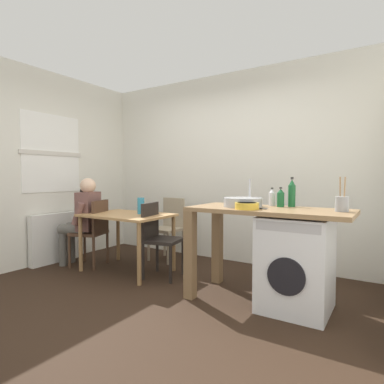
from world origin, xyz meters
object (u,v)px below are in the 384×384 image
(vase, at_px, (141,206))
(mixing_bowl, at_px, (247,206))
(chair_person_seat, at_px, (94,229))
(utensil_crock, at_px, (342,204))
(chair_opposite, at_px, (158,235))
(chair_spare_by_wall, at_px, (169,225))
(washing_machine, at_px, (296,263))
(bottle_tall_green, at_px, (272,198))
(seated_person, at_px, (83,217))
(bottle_clear_small, at_px, (292,193))
(dining_table, at_px, (127,221))
(bottle_squat_brown, at_px, (281,198))

(vase, bearing_deg, mixing_bowl, -12.30)
(chair_person_seat, relative_size, utensil_crock, 3.00)
(chair_opposite, distance_m, chair_spare_by_wall, 0.83)
(washing_machine, bearing_deg, chair_opposite, 177.01)
(bottle_tall_green, bearing_deg, chair_person_seat, -172.93)
(seated_person, bearing_deg, vase, -93.83)
(seated_person, bearing_deg, bottle_tall_green, -101.01)
(mixing_bowl, bearing_deg, vase, 167.70)
(bottle_clear_small, xyz_separation_m, vase, (-1.88, -0.11, -0.21))
(dining_table, xyz_separation_m, bottle_tall_green, (1.83, 0.22, 0.36))
(washing_machine, bearing_deg, seated_person, -178.47)
(vase, bearing_deg, seated_person, -165.02)
(chair_person_seat, bearing_deg, bottle_tall_green, -101.74)
(bottle_squat_brown, bearing_deg, bottle_clear_small, 38.20)
(bottle_squat_brown, xyz_separation_m, mixing_bowl, (-0.19, -0.39, -0.05))
(bottle_clear_small, xyz_separation_m, utensil_crock, (0.48, -0.21, -0.06))
(vase, bearing_deg, chair_opposite, -11.10)
(bottle_tall_green, relative_size, mixing_bowl, 0.85)
(chair_spare_by_wall, xyz_separation_m, mixing_bowl, (1.65, -1.02, 0.45))
(seated_person, xyz_separation_m, vase, (0.85, 0.23, 0.17))
(dining_table, bearing_deg, bottle_squat_brown, 4.10)
(chair_spare_by_wall, bearing_deg, utensil_crock, 164.66)
(washing_machine, xyz_separation_m, bottle_squat_brown, (-0.20, 0.19, 0.58))
(chair_spare_by_wall, distance_m, vase, 0.76)
(mixing_bowl, xyz_separation_m, utensil_crock, (0.77, 0.25, 0.04))
(chair_spare_by_wall, distance_m, bottle_squat_brown, 2.01)
(washing_machine, height_order, vase, vase)
(mixing_bowl, bearing_deg, chair_person_seat, 175.70)
(dining_table, distance_m, utensil_crock, 2.54)
(seated_person, bearing_deg, bottle_squat_brown, -103.04)
(chair_spare_by_wall, xyz_separation_m, bottle_tall_green, (1.73, -0.56, 0.50))
(dining_table, xyz_separation_m, chair_person_seat, (-0.55, -0.08, -0.14))
(chair_person_seat, bearing_deg, utensil_crock, -107.37)
(bottle_clear_small, relative_size, vase, 1.41)
(chair_opposite, xyz_separation_m, washing_machine, (1.67, -0.09, -0.08))
(seated_person, relative_size, utensil_crock, 4.01)
(chair_person_seat, bearing_deg, seated_person, 90.00)
(chair_person_seat, relative_size, seated_person, 0.75)
(bottle_clear_small, bearing_deg, chair_opposite, -173.61)
(washing_machine, distance_m, bottle_tall_green, 0.71)
(chair_spare_by_wall, bearing_deg, bottle_squat_brown, 163.41)
(washing_machine, relative_size, vase, 4.10)
(chair_opposite, height_order, bottle_squat_brown, bottle_squat_brown)
(bottle_squat_brown, height_order, mixing_bowl, bottle_squat_brown)
(bottle_tall_green, relative_size, bottle_clear_small, 0.63)
(dining_table, height_order, vase, vase)
(washing_machine, distance_m, bottle_squat_brown, 0.64)
(chair_opposite, xyz_separation_m, bottle_squat_brown, (1.47, 0.10, 0.50))
(bottle_squat_brown, distance_m, vase, 1.80)
(bottle_tall_green, bearing_deg, seated_person, -172.20)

